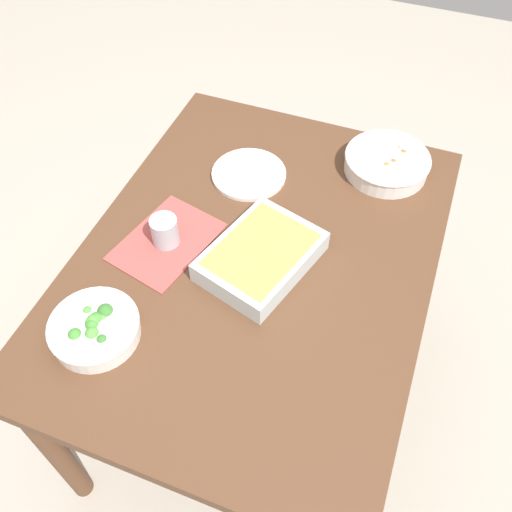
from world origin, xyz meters
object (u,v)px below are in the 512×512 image
Objects in this scene: broccoli_bowl at (95,328)px; side_plate at (249,174)px; baking_dish at (261,256)px; spoon_by_stew at (375,162)px; stew_bowl at (387,162)px; fork_on_table at (268,254)px; drink_cup at (165,232)px.

side_plate is (0.63, -0.13, -0.02)m from broccoli_bowl.
baking_dish is 0.52m from spoon_by_stew.
broccoli_bowl is at bearing 168.02° from side_plate.
stew_bowl is at bearing -32.37° from broccoli_bowl.
stew_bowl is at bearing -26.63° from fork_on_table.
broccoli_bowl reaches higher than baking_dish.
side_plate is (0.32, -0.11, -0.03)m from drink_cup.
broccoli_bowl reaches higher than fork_on_table.
drink_cup reaches higher than spoon_by_stew.
drink_cup is 0.68m from spoon_by_stew.
broccoli_bowl is 0.32m from drink_cup.
side_plate reaches higher than spoon_by_stew.
stew_bowl is 0.72× the size of baking_dish.
drink_cup is 0.34m from side_plate.
broccoli_bowl is 1.33× the size of spoon_by_stew.
side_plate is at bearing -11.98° from broccoli_bowl.
baking_dish is (0.34, -0.28, 0.00)m from broccoli_bowl.
broccoli_bowl is at bearing 139.71° from baking_dish.
spoon_by_stew is (0.19, -0.33, -0.00)m from side_plate.
stew_bowl is 1.54× the size of fork_on_table.
spoon_by_stew is (0.02, 0.04, -0.03)m from stew_bowl.
broccoli_bowl is at bearing 150.25° from spoon_by_stew.
drink_cup is (-0.02, 0.26, 0.00)m from baking_dish.
broccoli_bowl reaches higher than stew_bowl.
baking_dish is at bearing -85.60° from drink_cup.
broccoli_bowl is 0.44m from baking_dish.
fork_on_table is (-0.43, 0.21, -0.03)m from stew_bowl.
baking_dish is 4.12× the size of drink_cup.
fork_on_table is at bearing 153.37° from stew_bowl.
drink_cup is 0.52× the size of fork_on_table.
baking_dish is at bearing -153.35° from side_plate.
spoon_by_stew is 0.48m from fork_on_table.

